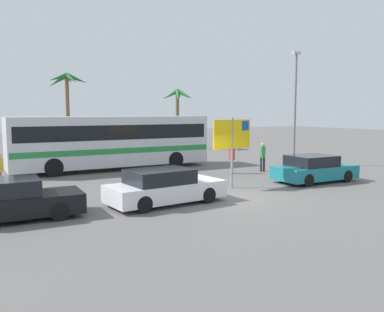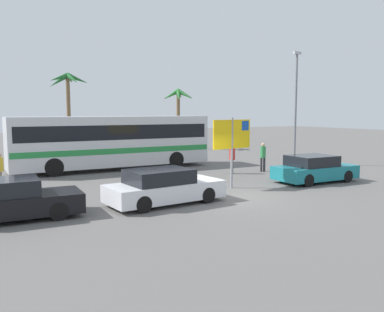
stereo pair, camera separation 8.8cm
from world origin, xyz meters
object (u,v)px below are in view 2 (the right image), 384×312
car_teal (314,169)px  pedestrian_crossing_lot (232,157)px  ferry_sign (233,137)px  pedestrian_by_bus (263,155)px  bus_front_coach (113,140)px  car_white (164,187)px  pedestrian_near_sign (0,168)px  car_black (7,201)px

car_teal → pedestrian_crossing_lot: pedestrian_crossing_lot is taller
ferry_sign → pedestrian_by_bus: (4.45, 3.33, -1.34)m
bus_front_coach → car_teal: bearing=-51.2°
pedestrian_crossing_lot → car_white: bearing=68.6°
ferry_sign → pedestrian_near_sign: 10.55m
ferry_sign → pedestrian_crossing_lot: ferry_sign is taller
ferry_sign → car_white: (-4.11, -1.40, -1.69)m
bus_front_coach → pedestrian_near_sign: bearing=-151.4°
car_black → pedestrian_by_bus: pedestrian_by_bus is taller
pedestrian_crossing_lot → pedestrian_near_sign: bearing=24.9°
bus_front_coach → car_teal: 11.67m
car_white → pedestrian_near_sign: bearing=124.1°
ferry_sign → pedestrian_by_bus: bearing=28.4°
car_teal → pedestrian_near_sign: pedestrian_near_sign is taller
bus_front_coach → pedestrian_by_bus: bearing=-34.7°
bus_front_coach → pedestrian_crossing_lot: size_ratio=7.24×
bus_front_coach → pedestrian_near_sign: (-6.41, -3.50, -0.83)m
car_teal → pedestrian_crossing_lot: size_ratio=2.57×
pedestrian_near_sign → car_teal: bearing=-23.7°
pedestrian_by_bus → pedestrian_near_sign: bearing=105.4°
bus_front_coach → car_black: bearing=-124.9°
car_white → pedestrian_by_bus: 9.78m
ferry_sign → car_teal: (4.43, -0.67, -1.69)m
bus_front_coach → car_white: size_ratio=2.56×
pedestrian_crossing_lot → pedestrian_by_bus: bearing=-153.1°
car_white → pedestrian_crossing_lot: (6.52, 4.90, 0.31)m
ferry_sign → pedestrian_near_sign: (-9.25, 4.88, -1.37)m
car_black → pedestrian_near_sign: bearing=90.0°
car_teal → pedestrian_near_sign: size_ratio=2.56×
car_black → pedestrian_near_sign: 6.00m
bus_front_coach → pedestrian_by_bus: (7.29, -5.05, -0.80)m
bus_front_coach → ferry_sign: (2.85, -8.38, 0.54)m
car_teal → pedestrian_crossing_lot: (-2.02, 4.17, 0.31)m
car_black → car_white: same height
ferry_sign → car_black: ferry_sign is taller
bus_front_coach → pedestrian_crossing_lot: 7.22m
bus_front_coach → car_white: 9.93m
bus_front_coach → pedestrian_near_sign: bus_front_coach is taller
car_teal → car_black: same height
car_white → pedestrian_by_bus: pedestrian_by_bus is taller
ferry_sign → bus_front_coach: bearing=100.3°
car_teal → car_white: 8.57m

